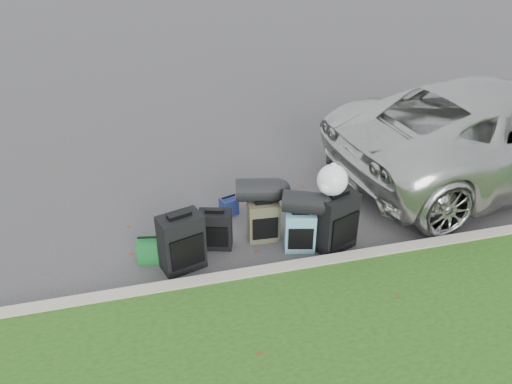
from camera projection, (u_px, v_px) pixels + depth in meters
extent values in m
plane|color=#383535|center=(266.00, 231.00, 7.12)|extent=(120.00, 120.00, 0.00)
cube|color=#9E937F|center=(288.00, 270.00, 6.25)|extent=(120.00, 0.18, 0.15)
imported|color=#B7B7B2|center=(504.00, 131.00, 8.22)|extent=(6.03, 3.19, 1.62)
cube|color=black|center=(215.00, 230.00, 6.68)|extent=(0.49, 0.36, 0.55)
cube|color=black|center=(182.00, 242.00, 6.23)|extent=(0.60, 0.46, 0.77)
cube|color=#393726|center=(263.00, 221.00, 6.83)|extent=(0.44, 0.29, 0.58)
cube|color=teal|center=(300.00, 232.00, 6.61)|extent=(0.44, 0.33, 0.57)
cube|color=black|center=(336.00, 222.00, 6.60)|extent=(0.62, 0.50, 0.81)
cube|color=#166326|center=(149.00, 250.00, 6.47)|extent=(0.32, 0.28, 0.32)
cube|color=navy|center=(229.00, 206.00, 7.46)|extent=(0.29, 0.25, 0.26)
cylinder|color=black|center=(258.00, 190.00, 6.67)|extent=(0.64, 0.44, 0.32)
cylinder|color=black|center=(303.00, 202.00, 6.43)|extent=(0.60, 0.49, 0.30)
sphere|color=white|center=(332.00, 180.00, 6.33)|extent=(0.40, 0.40, 0.40)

